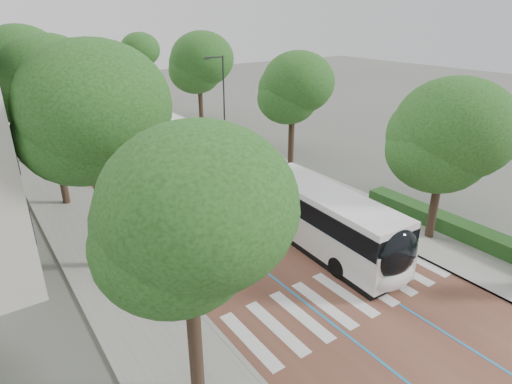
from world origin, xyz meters
The scene contains 18 objects.
ground centered at (0.00, 0.00, 0.00)m, with size 160.00×160.00×0.00m, color #51544C.
road centered at (0.00, 40.00, 0.01)m, with size 11.00×140.00×0.02m, color brown.
sidewalk_left centered at (-7.50, 40.00, 0.06)m, with size 4.00×140.00×0.12m, color gray.
sidewalk_right centered at (7.50, 40.00, 0.06)m, with size 4.00×140.00×0.12m, color gray.
kerb_left centered at (-5.60, 40.00, 0.06)m, with size 0.20×140.00×0.14m, color gray.
kerb_right centered at (5.60, 40.00, 0.06)m, with size 0.20×140.00×0.14m, color gray.
zebra_crossing centered at (0.20, 1.00, 0.03)m, with size 10.55×3.60×0.01m.
lane_line_left centered at (-1.60, 40.00, 0.02)m, with size 0.12×126.00×0.01m, color #247BB5.
lane_line_right centered at (1.60, 40.00, 0.02)m, with size 0.12×126.00×0.01m, color #247BB5.
hedge centered at (9.10, 0.00, 0.52)m, with size 1.20×14.00×0.80m, color #143C16.
streetlight_far centered at (6.62, 22.00, 4.82)m, with size 1.82×0.20×8.00m.
lamp_post_left centered at (-6.10, 8.00, 4.12)m, with size 0.14×0.14×8.00m, color #2E2E31.
trees_left centered at (-7.50, 25.29, 7.01)m, with size 6.34×60.52×10.07m.
trees_right centered at (7.70, 19.67, 6.21)m, with size 5.96×47.39×9.28m.
lead_bus centered at (2.34, 8.25, 1.63)m, with size 3.39×18.49×3.20m.
bus_queued_0 centered at (2.29, 24.76, 1.62)m, with size 2.83×12.46×3.20m.
bus_queued_1 centered at (1.96, 37.10, 1.62)m, with size 2.95×12.48×3.20m.
bus_queued_2 centered at (1.63, 51.11, 1.62)m, with size 2.99×12.48×3.20m.
Camera 1 is at (-11.84, -9.49, 11.42)m, focal length 30.00 mm.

